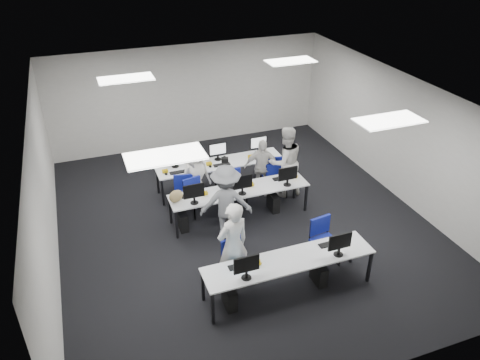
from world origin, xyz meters
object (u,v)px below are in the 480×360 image
object	(u,v)px
chair_0	(237,270)
chair_2	(185,203)
chair_3	(236,196)
chair_4	(277,183)
photographer	(226,203)
chair_6	(228,190)
chair_1	(324,250)
student_1	(285,162)
chair_7	(271,181)
student_3	(261,167)
desk_front	(289,262)
desk_mid	(239,192)
student_2	(195,176)
student_0	(233,245)
chair_5	(189,198)

from	to	relation	value
chair_0	chair_2	distance (m)	2.62
chair_3	chair_4	bearing A→B (deg)	3.00
photographer	chair_6	bearing A→B (deg)	-94.87
chair_1	student_1	size ratio (longest dim) A/B	0.54
chair_0	chair_7	distance (m)	3.50
student_1	student_3	bearing A→B (deg)	-22.57
chair_4	chair_7	size ratio (longest dim) A/B	1.07
desk_front	desk_mid	xyz separation A→B (m)	(0.00, 2.60, 0.00)
chair_0	chair_7	size ratio (longest dim) A/B	1.07
student_2	photographer	distance (m)	1.51
chair_4	student_2	xyz separation A→B (m)	(-2.02, 0.23, 0.47)
desk_front	chair_3	world-z (taller)	chair_3
chair_4	chair_6	xyz separation A→B (m)	(-1.27, 0.09, 0.02)
student_0	student_1	world-z (taller)	student_1
chair_2	student_3	distance (m)	2.08
chair_1	chair_6	world-z (taller)	chair_6
chair_0	chair_3	world-z (taller)	chair_0
chair_4	photographer	world-z (taller)	photographer
photographer	desk_mid	bearing A→B (deg)	-115.74
chair_6	chair_0	bearing A→B (deg)	-110.00
chair_1	chair_7	xyz separation A→B (m)	(0.12, 2.94, -0.04)
desk_mid	chair_4	distance (m)	1.45
chair_4	photographer	size ratio (longest dim) A/B	0.54
desk_front	chair_5	world-z (taller)	chair_5
chair_5	photographer	xyz separation A→B (m)	(0.48, -1.35, 0.57)
desk_mid	chair_1	world-z (taller)	chair_1
student_0	photographer	bearing A→B (deg)	-118.69
chair_3	desk_mid	bearing A→B (deg)	-105.15
chair_3	student_1	bearing A→B (deg)	-1.01
chair_5	chair_7	bearing A→B (deg)	-8.84
photographer	chair_2	bearing A→B (deg)	-45.88
student_1	chair_2	bearing A→B (deg)	-0.61
chair_6	chair_1	bearing A→B (deg)	-74.07
student_0	chair_4	bearing A→B (deg)	-142.90
desk_front	student_0	distance (m)	1.06
desk_mid	student_0	size ratio (longest dim) A/B	1.79
desk_front	chair_0	distance (m)	1.05
chair_7	student_2	xyz separation A→B (m)	(-1.93, 0.05, 0.49)
chair_4	student_2	world-z (taller)	student_2
desk_front	chair_4	size ratio (longest dim) A/B	3.45
desk_mid	chair_1	xyz separation A→B (m)	(1.02, -2.11, -0.37)
student_2	chair_5	bearing A→B (deg)	-165.45
desk_front	chair_5	xyz separation A→B (m)	(-1.00, 3.35, -0.39)
chair_1	chair_3	xyz separation A→B (m)	(-0.95, 2.57, -0.04)
chair_0	student_1	distance (m)	3.50
chair_1	student_3	bearing A→B (deg)	85.22
student_0	chair_6	bearing A→B (deg)	-121.76
chair_2	chair_7	world-z (taller)	chair_2
desk_front	chair_1	size ratio (longest dim) A/B	3.28
student_3	desk_front	bearing A→B (deg)	-87.11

